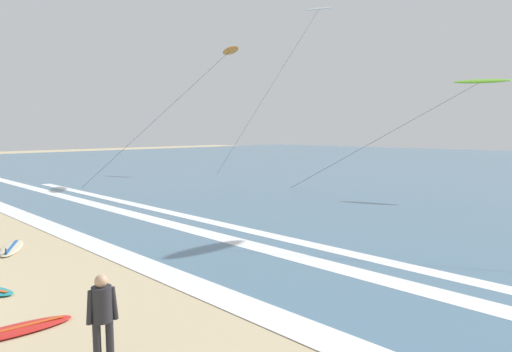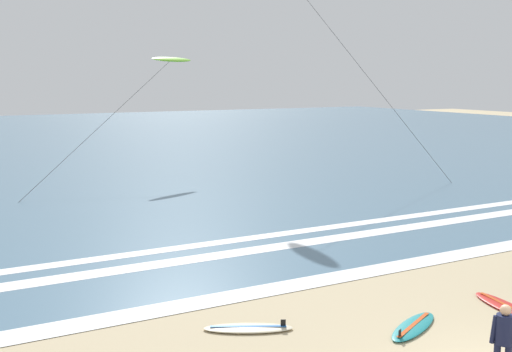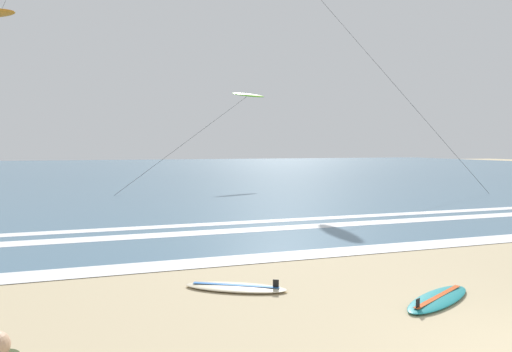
{
  "view_description": "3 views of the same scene",
  "coord_description": "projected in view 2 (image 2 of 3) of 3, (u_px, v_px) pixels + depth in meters",
  "views": [
    {
      "loc": [
        11.82,
        0.52,
        3.9
      ],
      "look_at": [
        0.28,
        12.61,
        2.12
      ],
      "focal_mm": 29.39,
      "sensor_mm": 36.0,
      "label": 1
    },
    {
      "loc": [
        -9.58,
        -7.29,
        5.81
      ],
      "look_at": [
        -0.47,
        9.87,
        2.7
      ],
      "focal_mm": 42.81,
      "sensor_mm": 36.0,
      "label": 2
    },
    {
      "loc": [
        -5.47,
        -3.48,
        2.89
      ],
      "look_at": [
        -1.2,
        10.58,
        1.88
      ],
      "focal_mm": 29.82,
      "sensor_mm": 36.0,
      "label": 3
    }
  ],
  "objects": [
    {
      "name": "surfboard_left_pile",
      "position": [
        504.0,
        306.0,
        15.63
      ],
      "size": [
        0.95,
        2.17,
        0.25
      ],
      "color": "red",
      "rests_on": "ground"
    },
    {
      "name": "kite_lime_mid_center",
      "position": [
        171.0,
        60.0,
        37.68
      ],
      "size": [
        11.72,
        7.1,
        7.2
      ],
      "color": "#70C628",
      "rests_on": "ground"
    },
    {
      "name": "wave_foam_outer_break",
      "position": [
        226.0,
        241.0,
        21.93
      ],
      "size": [
        40.41,
        0.63,
        0.01
      ],
      "primitive_type": "cube",
      "color": "white",
      "rests_on": "ocean_surface"
    },
    {
      "name": "surfboard_right_spare",
      "position": [
        248.0,
        328.0,
        14.24
      ],
      "size": [
        2.15,
        1.48,
        0.25
      ],
      "color": "beige",
      "rests_on": "ground"
    },
    {
      "name": "wave_foam_shoreline",
      "position": [
        274.0,
        289.0,
        16.99
      ],
      "size": [
        49.88,
        0.92,
        0.01
      ],
      "primitive_type": "cube",
      "color": "white",
      "rests_on": "ocean_surface"
    },
    {
      "name": "wave_foam_mid_break",
      "position": [
        237.0,
        253.0,
        20.51
      ],
      "size": [
        54.97,
        0.81,
        0.01
      ],
      "primitive_type": "cube",
      "color": "white",
      "rests_on": "ocean_surface"
    },
    {
      "name": "surfer_left_near",
      "position": [
        504.0,
        337.0,
        11.57
      ],
      "size": [
        0.41,
        0.43,
        1.6
      ],
      "color": "#141938",
      "rests_on": "ground"
    },
    {
      "name": "ocean_surface",
      "position": [
        51.0,
        142.0,
        56.58
      ],
      "size": [
        140.0,
        90.0,
        0.01
      ],
      "primitive_type": "cube",
      "color": "slate",
      "rests_on": "ground"
    },
    {
      "name": "surfboard_near_water",
      "position": [
        413.0,
        326.0,
        14.34
      ],
      "size": [
        2.15,
        1.46,
        0.25
      ],
      "color": "teal",
      "rests_on": "ground"
    }
  ]
}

